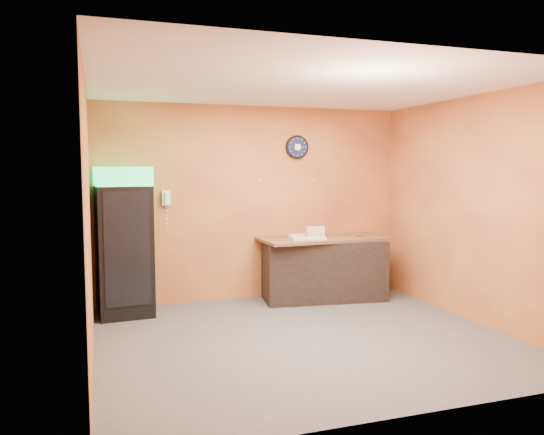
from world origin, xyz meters
name	(u,v)px	position (x,y,z in m)	size (l,w,h in m)	color
floor	(304,338)	(0.00, 0.00, 0.00)	(4.50, 4.50, 0.00)	#47474C
back_wall	(253,203)	(0.00, 2.00, 1.40)	(4.50, 0.02, 2.80)	#D1843A
left_wall	(88,221)	(-2.25, 0.00, 1.40)	(0.02, 4.00, 2.80)	#D1843A
right_wall	(474,210)	(2.25, 0.00, 1.40)	(0.02, 4.00, 2.80)	#D1843A
ceiling	(305,85)	(0.00, 0.00, 2.80)	(4.50, 4.00, 0.02)	white
beverage_cooler	(124,244)	(-1.85, 1.61, 0.94)	(0.72, 0.73, 1.92)	black
prep_counter	(323,269)	(0.94, 1.61, 0.43)	(1.74, 0.77, 0.87)	black
wall_clock	(297,147)	(0.67, 1.97, 2.22)	(0.35, 0.06, 0.35)	black
wall_phone	(166,198)	(-1.26, 1.95, 1.50)	(0.11, 0.10, 0.21)	white
butcher_paper	(323,239)	(0.94, 1.61, 0.89)	(1.83, 0.81, 0.04)	brown
sub_roll_stack	(315,232)	(0.81, 1.59, 0.99)	(0.26, 0.11, 0.16)	beige
wrapped_sandwich_left	(302,239)	(0.53, 1.43, 0.93)	(0.26, 0.10, 0.04)	white
wrapped_sandwich_mid	(315,238)	(0.71, 1.38, 0.93)	(0.30, 0.12, 0.04)	white
wrapped_sandwich_right	(299,236)	(0.62, 1.74, 0.93)	(0.30, 0.12, 0.04)	white
kitchen_tool	(306,234)	(0.72, 1.75, 0.94)	(0.07, 0.07, 0.07)	silver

